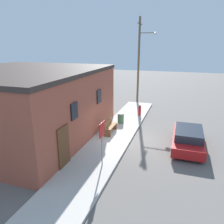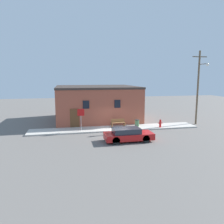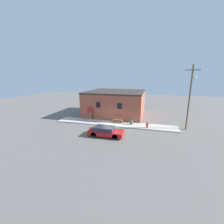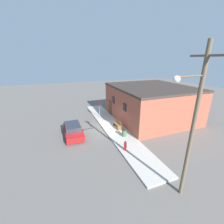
{
  "view_description": "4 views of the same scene",
  "coord_description": "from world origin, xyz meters",
  "px_view_note": "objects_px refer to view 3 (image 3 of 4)",
  "views": [
    {
      "loc": [
        -12.87,
        -2.84,
        5.96
      ],
      "look_at": [
        -0.38,
        1.25,
        1.9
      ],
      "focal_mm": 35.0,
      "sensor_mm": 36.0,
      "label": 1
    },
    {
      "loc": [
        -5.17,
        -21.52,
        5.6
      ],
      "look_at": [
        -0.38,
        1.25,
        1.9
      ],
      "focal_mm": 35.0,
      "sensor_mm": 36.0,
      "label": 2
    },
    {
      "loc": [
        5.45,
        -19.89,
        7.28
      ],
      "look_at": [
        -0.38,
        1.25,
        1.9
      ],
      "focal_mm": 24.0,
      "sensor_mm": 36.0,
      "label": 3
    },
    {
      "loc": [
        15.21,
        -4.72,
        7.81
      ],
      "look_at": [
        -0.38,
        1.25,
        1.9
      ],
      "focal_mm": 24.0,
      "sensor_mm": 36.0,
      "label": 4
    }
  ],
  "objects_px": {
    "fire_hydrant": "(147,125)",
    "parked_car": "(106,131)",
    "stop_sign": "(90,112)",
    "bench": "(118,120)",
    "trash_bin": "(131,122)",
    "utility_pole": "(190,96)"
  },
  "relations": [
    {
      "from": "stop_sign",
      "to": "bench",
      "type": "bearing_deg",
      "value": 13.35
    },
    {
      "from": "bench",
      "to": "utility_pole",
      "type": "relative_size",
      "value": 0.17
    },
    {
      "from": "stop_sign",
      "to": "trash_bin",
      "type": "bearing_deg",
      "value": 7.61
    },
    {
      "from": "trash_bin",
      "to": "parked_car",
      "type": "distance_m",
      "value": 5.52
    },
    {
      "from": "bench",
      "to": "parked_car",
      "type": "distance_m",
      "value": 5.09
    },
    {
      "from": "trash_bin",
      "to": "parked_car",
      "type": "bearing_deg",
      "value": -116.58
    },
    {
      "from": "fire_hydrant",
      "to": "trash_bin",
      "type": "height_order",
      "value": "fire_hydrant"
    },
    {
      "from": "parked_car",
      "to": "trash_bin",
      "type": "bearing_deg",
      "value": 63.42
    },
    {
      "from": "fire_hydrant",
      "to": "parked_car",
      "type": "distance_m",
      "value": 6.21
    },
    {
      "from": "bench",
      "to": "utility_pole",
      "type": "bearing_deg",
      "value": -0.03
    },
    {
      "from": "stop_sign",
      "to": "trash_bin",
      "type": "height_order",
      "value": "stop_sign"
    },
    {
      "from": "trash_bin",
      "to": "parked_car",
      "type": "xyz_separation_m",
      "value": [
        -2.47,
        -4.94,
        0.07
      ]
    },
    {
      "from": "stop_sign",
      "to": "utility_pole",
      "type": "xyz_separation_m",
      "value": [
        13.87,
        0.98,
        2.97
      ]
    },
    {
      "from": "trash_bin",
      "to": "stop_sign",
      "type": "bearing_deg",
      "value": -172.39
    },
    {
      "from": "parked_car",
      "to": "stop_sign",
      "type": "bearing_deg",
      "value": 133.27
    },
    {
      "from": "stop_sign",
      "to": "trash_bin",
      "type": "relative_size",
      "value": 2.97
    },
    {
      "from": "fire_hydrant",
      "to": "bench",
      "type": "bearing_deg",
      "value": 165.55
    },
    {
      "from": "bench",
      "to": "utility_pole",
      "type": "xyz_separation_m",
      "value": [
        9.71,
        -0.0,
        4.13
      ]
    },
    {
      "from": "stop_sign",
      "to": "bench",
      "type": "relative_size",
      "value": 1.52
    },
    {
      "from": "trash_bin",
      "to": "utility_pole",
      "type": "distance_m",
      "value": 8.64
    },
    {
      "from": "stop_sign",
      "to": "trash_bin",
      "type": "distance_m",
      "value": 6.5
    },
    {
      "from": "trash_bin",
      "to": "fire_hydrant",
      "type": "bearing_deg",
      "value": -23.45
    }
  ]
}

